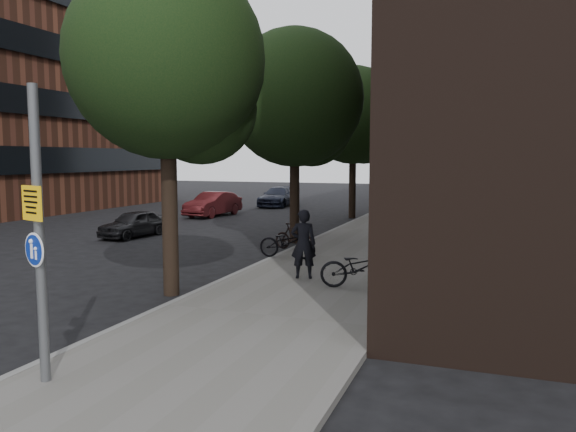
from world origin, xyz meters
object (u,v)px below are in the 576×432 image
at_px(parked_car_near, 134,224).
at_px(signpost, 39,235).
at_px(parked_bike_facade_near, 360,267).
at_px(pedestrian, 303,244).

bearing_deg(parked_car_near, signpost, -51.79).
height_order(signpost, parked_car_near, signpost).
height_order(signpost, parked_bike_facade_near, signpost).
bearing_deg(pedestrian, signpost, 62.54).
bearing_deg(pedestrian, parked_car_near, -49.46).
xyz_separation_m(signpost, pedestrian, (1.22, 7.41, -1.14)).
relative_size(parked_bike_facade_near, parked_car_near, 0.59).
height_order(signpost, pedestrian, signpost).
bearing_deg(parked_bike_facade_near, parked_car_near, 45.02).
bearing_deg(parked_car_near, pedestrian, -24.10).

